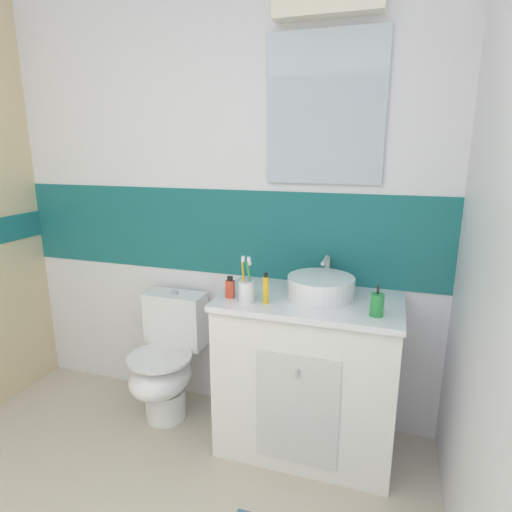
% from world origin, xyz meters
% --- Properties ---
extents(wall_back_tiled, '(3.20, 0.20, 2.50)m').
position_xyz_m(wall_back_tiled, '(0.01, 2.45, 1.26)').
color(wall_back_tiled, white).
rests_on(wall_back_tiled, ground_plane).
extents(vanity_cabinet, '(0.91, 0.54, 0.85)m').
position_xyz_m(vanity_cabinet, '(0.61, 2.14, 0.43)').
color(vanity_cabinet, white).
rests_on(vanity_cabinet, ground_plane).
extents(sink_basin, '(0.34, 0.38, 0.18)m').
position_xyz_m(sink_basin, '(0.66, 2.17, 0.91)').
color(sink_basin, white).
rests_on(sink_basin, vanity_cabinet).
extents(toilet, '(0.37, 0.50, 0.75)m').
position_xyz_m(toilet, '(-0.24, 2.15, 0.35)').
color(toilet, white).
rests_on(toilet, ground_plane).
extents(toothbrush_cup, '(0.08, 0.08, 0.23)m').
position_xyz_m(toothbrush_cup, '(0.33, 2.00, 0.91)').
color(toothbrush_cup, white).
rests_on(toothbrush_cup, vanity_cabinet).
extents(soap_dispenser, '(0.06, 0.06, 0.15)m').
position_xyz_m(soap_dispenser, '(0.94, 2.00, 0.90)').
color(soap_dispenser, green).
rests_on(soap_dispenser, vanity_cabinet).
extents(toothpaste_tube_upright, '(0.03, 0.03, 0.15)m').
position_xyz_m(toothpaste_tube_upright, '(0.42, 2.00, 0.92)').
color(toothpaste_tube_upright, yellow).
rests_on(toothpaste_tube_upright, vanity_cabinet).
extents(perfume_flask_small, '(0.04, 0.03, 0.11)m').
position_xyz_m(perfume_flask_small, '(0.23, 2.02, 0.90)').
color(perfume_flask_small, '#D84C33').
rests_on(perfume_flask_small, vanity_cabinet).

